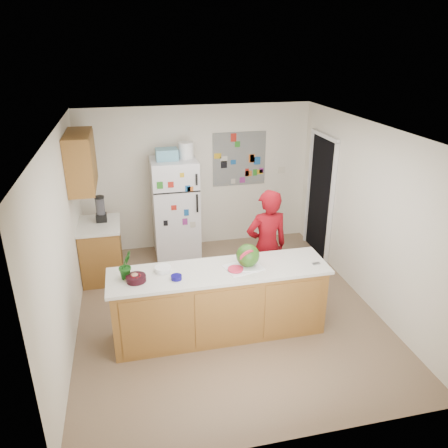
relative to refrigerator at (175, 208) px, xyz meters
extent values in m
cube|color=brown|center=(0.45, -1.88, -0.86)|extent=(4.00, 4.50, 0.02)
cube|color=beige|center=(0.45, 0.38, 0.40)|extent=(4.00, 0.02, 2.50)
cube|color=beige|center=(-1.56, -1.88, 0.40)|extent=(0.02, 4.50, 2.50)
cube|color=beige|center=(2.46, -1.88, 0.40)|extent=(0.02, 4.50, 2.50)
cube|color=white|center=(0.45, -1.88, 1.66)|extent=(4.00, 4.50, 0.02)
cube|color=black|center=(2.44, -0.43, 0.17)|extent=(0.03, 0.85, 2.04)
cube|color=brown|center=(0.25, -2.38, -0.41)|extent=(2.60, 0.62, 0.88)
cube|color=silver|center=(0.25, -2.38, 0.05)|extent=(2.68, 0.70, 0.04)
cube|color=brown|center=(-1.24, -0.53, -0.42)|extent=(0.60, 0.80, 0.86)
cube|color=silver|center=(-1.24, -0.53, 0.03)|extent=(0.64, 0.84, 0.04)
cube|color=brown|center=(-1.37, -0.58, 1.05)|extent=(0.35, 1.00, 0.80)
cube|color=silver|center=(0.00, 0.00, 0.00)|extent=(0.75, 0.70, 1.70)
cube|color=#5999B2|center=(-0.10, 0.00, 0.94)|extent=(0.35, 0.28, 0.18)
cube|color=slate|center=(1.20, 0.36, 0.70)|extent=(0.95, 0.01, 0.95)
imported|color=#6A060C|center=(1.06, -1.73, -0.02)|extent=(0.64, 0.45, 1.66)
cylinder|color=black|center=(-1.19, -0.43, 0.24)|extent=(0.14, 0.14, 0.38)
cube|color=white|center=(0.54, -2.40, 0.08)|extent=(0.50, 0.42, 0.01)
sphere|color=#34601A|center=(0.60, -2.38, 0.22)|extent=(0.28, 0.28, 0.28)
cylinder|color=#D32148|center=(0.43, -2.45, 0.09)|extent=(0.19, 0.19, 0.02)
cylinder|color=black|center=(-0.74, -2.43, 0.11)|extent=(0.26, 0.26, 0.07)
cylinder|color=silver|center=(-0.42, -2.27, 0.10)|extent=(0.21, 0.21, 0.06)
cylinder|color=#0D085D|center=(-0.28, -2.49, 0.10)|extent=(0.17, 0.17, 0.05)
cylinder|color=tan|center=(-0.76, -2.40, 0.08)|extent=(0.30, 0.30, 0.02)
cube|color=silver|center=(0.60, -2.44, 0.08)|extent=(0.23, 0.21, 0.02)
cube|color=gray|center=(1.45, -2.50, 0.08)|extent=(0.10, 0.05, 0.01)
imported|color=#0D4010|center=(-0.85, -2.33, 0.24)|extent=(0.22, 0.23, 0.33)
camera|label=1|loc=(-0.72, -6.92, 2.62)|focal=35.00mm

